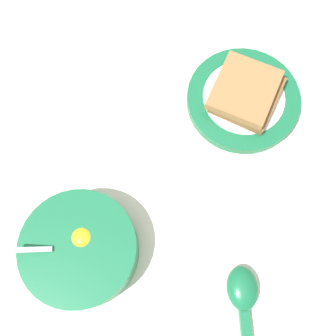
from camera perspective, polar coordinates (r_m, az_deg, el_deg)
ground_plane at (r=0.60m, az=-2.57°, el=-5.81°), size 3.00×3.00×0.00m
egg_bowl at (r=0.58m, az=-12.59°, el=-11.41°), size 0.16×0.16×0.08m
toast_plate at (r=0.67m, az=10.83°, el=9.74°), size 0.19×0.19×0.02m
toast_sandwich at (r=0.64m, az=11.25°, el=10.71°), size 0.14×0.14×0.03m
soup_spoon at (r=0.59m, az=10.86°, el=-18.06°), size 0.15×0.09×0.03m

